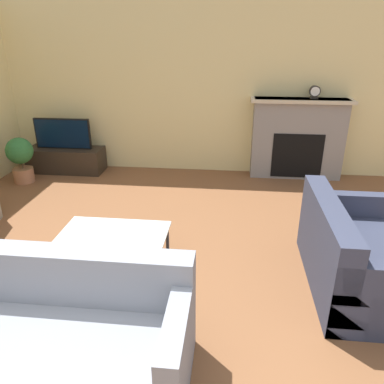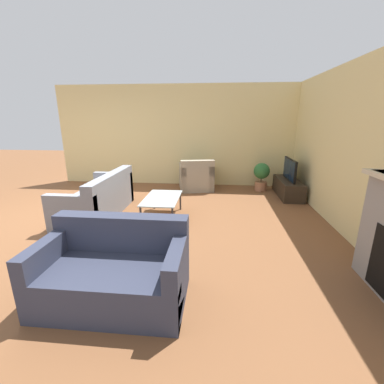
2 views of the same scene
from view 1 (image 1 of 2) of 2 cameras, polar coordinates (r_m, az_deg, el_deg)
wall_back at (r=6.29m, az=-2.25°, el=15.34°), size 8.65×0.06×2.70m
fireplace at (r=6.26m, az=15.79°, el=8.03°), size 1.55×0.36×1.27m
tv_stand at (r=6.76m, az=-18.60°, el=4.70°), size 1.26×0.47×0.41m
tv at (r=6.64m, az=-19.10°, el=8.41°), size 0.94×0.06×0.50m
couch_sectional at (r=2.88m, az=-20.80°, el=-20.19°), size 1.90×0.85×0.82m
couch_loveseat at (r=3.79m, az=23.46°, el=-9.19°), size 0.85×1.47×0.82m
coffee_table at (r=3.75m, az=-11.88°, el=-6.67°), size 1.05×0.63×0.40m
potted_plant at (r=6.43m, az=-24.67°, el=4.90°), size 0.41×0.41×0.72m
mantel_clock at (r=6.16m, az=18.19°, el=14.29°), size 0.17×0.07×0.20m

